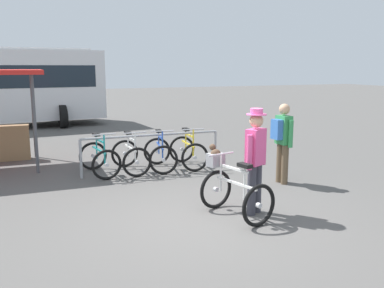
# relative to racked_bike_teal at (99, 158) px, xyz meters

# --- Properties ---
(ground_plane) EXTENTS (80.00, 80.00, 0.00)m
(ground_plane) POSITION_rel_racked_bike_teal_xyz_m (0.99, -3.49, -0.37)
(ground_plane) COLOR #514F4C
(bike_rack_rail) EXTENTS (3.21, 0.15, 0.88)m
(bike_rack_rail) POSITION_rel_racked_bike_teal_xyz_m (1.15, -0.21, 0.30)
(bike_rack_rail) COLOR #99999E
(bike_rack_rail) RESTS_ON ground
(racked_bike_teal) EXTENTS (0.78, 1.17, 0.97)m
(racked_bike_teal) POSITION_rel_racked_bike_teal_xyz_m (0.00, 0.00, 0.00)
(racked_bike_teal) COLOR black
(racked_bike_teal) RESTS_ON ground
(racked_bike_white) EXTENTS (0.68, 1.10, 0.97)m
(racked_bike_white) POSITION_rel_racked_bike_teal_xyz_m (0.70, -0.02, -0.00)
(racked_bike_white) COLOR black
(racked_bike_white) RESTS_ON ground
(racked_bike_blue) EXTENTS (0.84, 1.21, 0.97)m
(racked_bike_blue) POSITION_rel_racked_bike_teal_xyz_m (1.40, -0.04, 0.00)
(racked_bike_blue) COLOR black
(racked_bike_blue) RESTS_ON ground
(racked_bike_yellow) EXTENTS (0.74, 1.16, 0.97)m
(racked_bike_yellow) POSITION_rel_racked_bike_teal_xyz_m (2.10, -0.06, 0.00)
(racked_bike_yellow) COLOR black
(racked_bike_yellow) RESTS_ON ground
(featured_bicycle) EXTENTS (0.88, 1.25, 1.09)m
(featured_bicycle) POSITION_rel_racked_bike_teal_xyz_m (1.48, -3.39, 0.12)
(featured_bicycle) COLOR black
(featured_bicycle) RESTS_ON ground
(person_with_featured_bike) EXTENTS (0.48, 0.34, 1.72)m
(person_with_featured_bike) POSITION_rel_racked_bike_teal_xyz_m (1.86, -3.49, 0.58)
(person_with_featured_bike) COLOR #383842
(person_with_featured_bike) RESTS_ON ground
(pedestrian_with_backpack) EXTENTS (0.34, 0.53, 1.64)m
(pedestrian_with_backpack) POSITION_rel_racked_bike_teal_xyz_m (3.32, -2.14, 0.57)
(pedestrian_with_backpack) COLOR brown
(pedestrian_with_backpack) RESTS_ON ground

